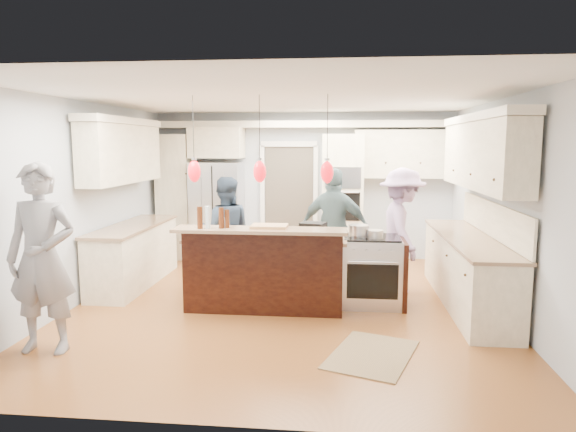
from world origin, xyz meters
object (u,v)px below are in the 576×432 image
object	(u,v)px
island_range	(373,271)
person_far_left	(225,231)
kitchen_island	(268,268)
person_bar_end	(42,258)
refrigerator	(217,211)

from	to	relation	value
island_range	person_far_left	distance (m)	2.35
kitchen_island	person_bar_end	size ratio (longest dim) A/B	1.08
island_range	refrigerator	bearing A→B (deg)	137.41
person_bar_end	island_range	bearing A→B (deg)	26.32
person_far_left	kitchen_island	bearing A→B (deg)	122.81
refrigerator	person_bar_end	size ratio (longest dim) A/B	0.92
kitchen_island	island_range	xyz separation A→B (m)	(1.41, 0.08, -0.03)
refrigerator	kitchen_island	size ratio (longest dim) A/B	0.86
refrigerator	person_far_left	size ratio (longest dim) A/B	1.09
person_bar_end	refrigerator	bearing A→B (deg)	77.79
kitchen_island	island_range	bearing A→B (deg)	3.11
person_bar_end	person_far_left	bearing A→B (deg)	62.16
person_bar_end	person_far_left	world-z (taller)	person_bar_end
person_far_left	person_bar_end	bearing A→B (deg)	56.13
refrigerator	kitchen_island	xyz separation A→B (m)	(1.30, -2.57, -0.41)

